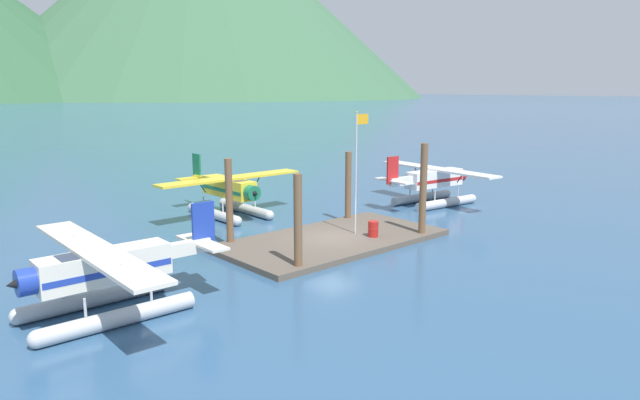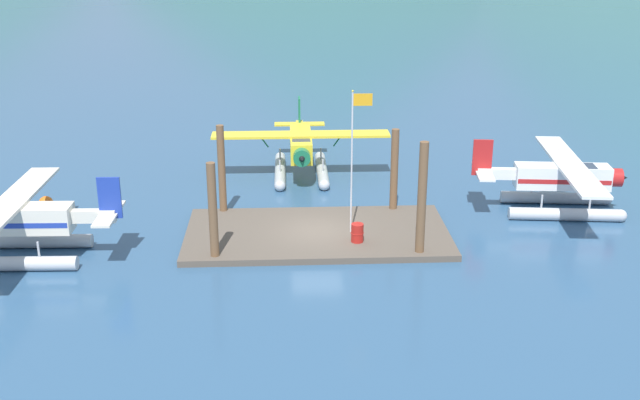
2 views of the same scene
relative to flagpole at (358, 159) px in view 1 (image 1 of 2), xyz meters
The scene contains 12 objects.
ground_plane 4.85m from the flagpole, behind, with size 1200.00×1200.00×0.00m, color #2D5175.
dock_platform 4.71m from the flagpole, behind, with size 12.64×6.57×0.30m, color brown.
piling_near_left 7.22m from the flagpole, 158.78° to the right, with size 0.39×0.39×4.64m, color brown.
piling_near_right 4.15m from the flagpole, 41.50° to the right, with size 0.40×0.40×5.44m, color brown.
piling_far_left 7.51m from the flagpole, 153.25° to the left, with size 0.38×0.38×4.82m, color brown.
piling_far_right 4.52m from the flagpole, 52.86° to the left, with size 0.39×0.39×4.54m, color brown.
flagpole is the anchor object (origin of this frame).
fuel_drum 3.98m from the flagpole, 85.98° to the right, with size 0.62×0.62×0.88m.
mooring_buoy 16.98m from the flagpole, 164.02° to the left, with size 0.76×0.76×0.76m, color orange.
seaplane_cream_port_aft 15.54m from the flagpole, behind, with size 7.98×10.43×3.84m.
seaplane_white_stbd_fwd 11.89m from the flagpole, 15.02° to the left, with size 7.95×10.49×3.84m.
seaplane_yellow_bow_centre 10.42m from the flagpole, 103.05° to the left, with size 10.41×7.98×3.84m.
Camera 1 is at (-20.97, -22.45, 8.47)m, focal length 32.04 mm.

